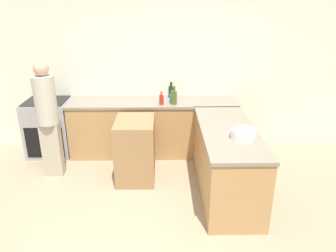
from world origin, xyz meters
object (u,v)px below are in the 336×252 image
island_table (135,150)px  wine_bottle_dark (171,91)px  mixing_bowl (244,134)px  range_oven (50,127)px  dish_soap_bottle (172,97)px  person_by_range (48,115)px  hot_sauce_bottle (162,99)px  olive_oil_bottle (174,97)px

island_table → wine_bottle_dark: 1.27m
wine_bottle_dark → mixing_bowl: bearing=-64.7°
range_oven → mixing_bowl: 3.20m
dish_soap_bottle → person_by_range: person_by_range is taller
wine_bottle_dark → hot_sauce_bottle: bearing=-112.1°
mixing_bowl → wine_bottle_dark: bearing=115.3°
range_oven → wine_bottle_dark: (1.98, 0.18, 0.54)m
island_table → olive_oil_bottle: 1.03m
range_oven → dish_soap_bottle: bearing=-1.9°
dish_soap_bottle → person_by_range: size_ratio=0.11×
range_oven → hot_sauce_bottle: hot_sauce_bottle is taller
island_table → hot_sauce_bottle: bearing=60.1°
range_oven → mixing_bowl: mixing_bowl is taller
wine_bottle_dark → person_by_range: person_by_range is taller
wine_bottle_dark → olive_oil_bottle: size_ratio=0.90×
island_table → dish_soap_bottle: (0.53, 0.77, 0.53)m
mixing_bowl → hot_sauce_bottle: size_ratio=1.45×
range_oven → mixing_bowl: size_ratio=3.04×
person_by_range → hot_sauce_bottle: bearing=18.8°
hot_sauce_bottle → olive_oil_bottle: olive_oil_bottle is taller
island_table → range_oven: bearing=150.2°
island_table → wine_bottle_dark: size_ratio=3.41×
range_oven → mixing_bowl: bearing=-28.5°
range_oven → wine_bottle_dark: 2.06m
range_oven → hot_sauce_bottle: bearing=-6.1°
range_oven → island_table: (1.46, -0.84, -0.01)m
person_by_range → range_oven: bearing=109.8°
hot_sauce_bottle → olive_oil_bottle: 0.19m
hot_sauce_bottle → wine_bottle_dark: bearing=67.9°
person_by_range → mixing_bowl: bearing=-17.2°
hot_sauce_bottle → person_by_range: size_ratio=0.12×
wine_bottle_dark → olive_oil_bottle: olive_oil_bottle is taller
island_table → olive_oil_bottle: (0.56, 0.65, 0.57)m
range_oven → dish_soap_bottle: size_ratio=4.98×
dish_soap_bottle → person_by_range: (-1.72, -0.66, -0.05)m
island_table → person_by_range: (-1.20, 0.11, 0.48)m
range_oven → olive_oil_bottle: olive_oil_bottle is taller
mixing_bowl → hot_sauce_bottle: bearing=126.1°
island_table → person_by_range: 1.29m
island_table → person_by_range: person_by_range is taller
mixing_bowl → dish_soap_bottle: dish_soap_bottle is taller
olive_oil_bottle → range_oven: bearing=174.8°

